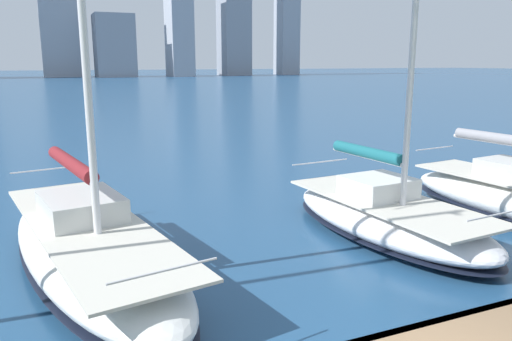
% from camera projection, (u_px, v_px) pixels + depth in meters
% --- Properties ---
extents(city_skyline, '(168.92, 21.30, 47.85)m').
position_uv_depth(city_skyline, '(42.00, 10.00, 147.99)').
color(city_skyline, '#9BA0AA').
rests_on(city_skyline, ground).
extents(sailboat_teal, '(3.48, 7.39, 12.61)m').
position_uv_depth(sailboat_teal, '(387.00, 213.00, 13.74)').
color(sailboat_teal, white).
rests_on(sailboat_teal, ground).
extents(sailboat_maroon, '(4.28, 9.80, 12.47)m').
position_uv_depth(sailboat_maroon, '(90.00, 245.00, 11.26)').
color(sailboat_maroon, white).
rests_on(sailboat_maroon, ground).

